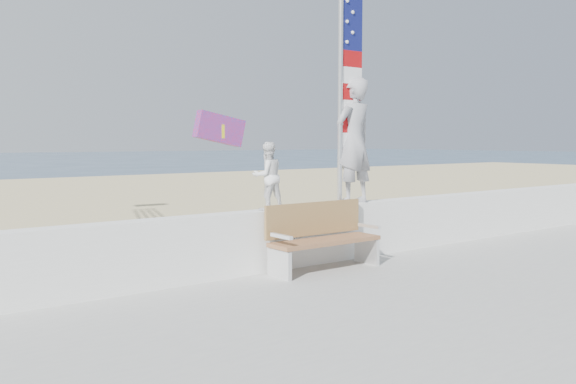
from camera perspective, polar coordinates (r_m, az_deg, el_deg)
name	(u,v)px	position (r m, az deg, el deg)	size (l,w,h in m)	color
ground	(362,311)	(7.74, 6.98, -10.99)	(220.00, 220.00, 0.00)	#304761
sand	(102,226)	(15.40, -16.98, -3.10)	(90.00, 40.00, 0.08)	#CFBD8A
seawall	(269,240)	(9.12, -1.77, -4.49)	(30.00, 0.35, 0.90)	white
adult	(354,141)	(10.07, 6.18, 4.78)	(0.75, 0.49, 2.04)	#95969B
child	(267,176)	(8.99, -1.93, 1.50)	(0.49, 0.38, 1.01)	white
bench	(321,236)	(9.13, 3.15, -4.11)	(1.80, 0.57, 1.00)	#996642
flag	(346,85)	(9.99, 5.48, 9.90)	(0.50, 0.08, 3.50)	silver
parafoil_kite	(221,129)	(11.12, -6.33, 5.86)	(0.98, 0.35, 0.66)	red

